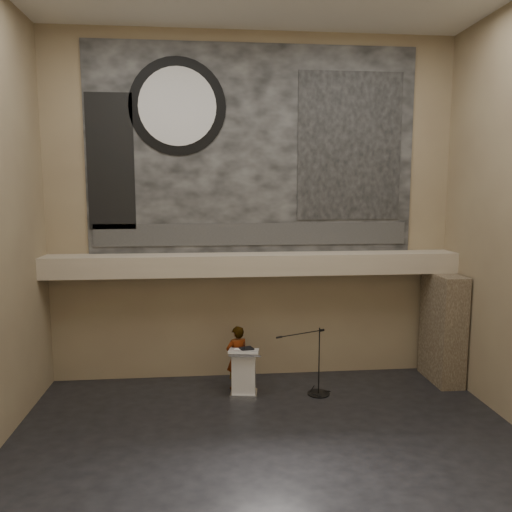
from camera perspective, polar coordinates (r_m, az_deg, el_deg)
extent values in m
plane|color=black|center=(9.68, 1.95, -21.81)|extent=(10.00, 10.00, 0.00)
cube|color=#79664C|center=(12.42, -0.35, 5.30)|extent=(10.00, 0.02, 8.50)
cube|color=#79664C|center=(4.52, 8.76, 1.04)|extent=(10.00, 0.02, 8.50)
cube|color=tan|center=(12.14, -0.18, -0.92)|extent=(10.00, 0.80, 0.50)
cylinder|color=#B2893D|center=(12.10, -7.73, -2.36)|extent=(0.04, 0.04, 0.06)
cylinder|color=#B2893D|center=(12.46, 8.58, -2.09)|extent=(0.04, 0.04, 0.06)
cube|color=black|center=(12.41, -0.35, 12.00)|extent=(8.00, 0.05, 5.00)
cube|color=#2C2C2C|center=(12.39, -0.32, 2.51)|extent=(7.76, 0.02, 0.55)
cylinder|color=black|center=(12.46, -8.97, 16.53)|extent=(2.30, 0.02, 2.30)
cylinder|color=silver|center=(12.44, -8.97, 16.54)|extent=(1.84, 0.02, 1.84)
cube|color=black|center=(12.82, 10.67, 12.18)|extent=(2.60, 0.02, 3.60)
cube|color=black|center=(12.51, -16.29, 10.28)|extent=(1.10, 0.02, 3.20)
cube|color=#46392B|center=(13.31, 20.56, -7.69)|extent=(0.60, 1.40, 2.70)
cube|color=silver|center=(12.04, -1.39, -15.43)|extent=(0.67, 0.55, 0.08)
cube|color=silver|center=(11.84, -1.40, -13.12)|extent=(0.59, 0.45, 0.96)
cube|color=silver|center=(11.65, -1.40, -10.81)|extent=(0.75, 0.58, 0.13)
cube|color=black|center=(11.67, -1.08, -10.54)|extent=(0.35, 0.32, 0.04)
cube|color=white|center=(11.62, -2.13, -10.70)|extent=(0.28, 0.31, 0.00)
imported|color=silver|center=(12.15, -2.17, -11.52)|extent=(0.65, 0.54, 1.54)
cylinder|color=black|center=(12.19, 7.15, -15.33)|extent=(0.52, 0.52, 0.02)
cylinder|color=black|center=(11.91, 7.22, -11.84)|extent=(0.03, 0.03, 1.60)
cylinder|color=black|center=(11.38, 5.03, -8.85)|extent=(1.12, 0.49, 0.02)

